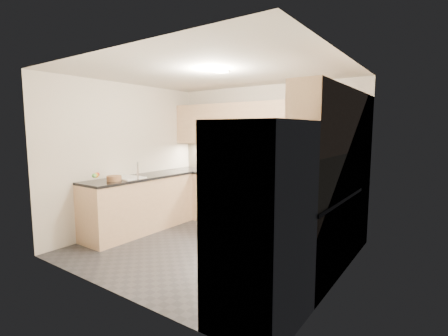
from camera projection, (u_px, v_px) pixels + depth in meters
floor at (210, 249)px, 4.71m from camera, size 3.60×3.20×0.00m
ceiling at (209, 72)px, 4.41m from camera, size 3.60×3.20×0.02m
wall_back at (264, 156)px, 5.86m from camera, size 3.60×0.02×2.50m
wall_front at (113, 177)px, 3.26m from camera, size 3.60×0.02×2.50m
wall_left at (127, 157)px, 5.59m from camera, size 0.02×3.20×2.50m
wall_right at (340, 173)px, 3.53m from camera, size 0.02×3.20×2.50m
base_cab_back_left at (206, 195)px, 6.33m from camera, size 1.42×0.60×0.90m
base_cab_back_right at (315, 211)px, 5.09m from camera, size 1.42×0.60×0.90m
base_cab_right at (316, 235)px, 3.92m from camera, size 0.60×1.70×0.90m
base_cab_peninsula at (140, 205)px, 5.51m from camera, size 0.60×2.00×0.90m
countertop_back_left at (206, 171)px, 6.28m from camera, size 1.42×0.63×0.04m
countertop_back_right at (317, 182)px, 5.03m from camera, size 1.42×0.63×0.04m
countertop_right at (317, 197)px, 3.86m from camera, size 0.63×1.70×0.04m
countertop_peninsula at (139, 178)px, 5.46m from camera, size 0.63×2.00×0.04m
upper_cab_back at (259, 124)px, 5.65m from camera, size 3.60×0.35×0.75m
upper_cab_right at (334, 121)px, 3.79m from camera, size 0.35×1.95×0.75m
backsplash_back at (264, 159)px, 5.86m from camera, size 3.60×0.01×0.51m
backsplash_right at (350, 174)px, 3.90m from camera, size 0.01×2.30×0.51m
gas_range at (254, 202)px, 5.69m from camera, size 0.76×0.65×0.91m
range_cooktop at (255, 176)px, 5.63m from camera, size 0.76×0.65×0.03m
oven_door_glass at (244, 206)px, 5.42m from camera, size 0.62×0.02×0.45m
oven_handle at (244, 190)px, 5.37m from camera, size 0.60×0.02×0.02m
microwave at (259, 131)px, 5.64m from camera, size 0.76×0.40×0.40m
microwave_door at (253, 131)px, 5.48m from camera, size 0.60×0.01×0.28m
refrigerator at (261, 224)px, 2.84m from camera, size 0.70×0.90×1.80m
fridge_handle_left at (215, 216)px, 2.90m from camera, size 0.02×0.02×1.20m
fridge_handle_right at (236, 208)px, 3.19m from camera, size 0.02×0.02×1.20m
sink_basin at (127, 182)px, 5.26m from camera, size 0.52×0.38×0.16m
faucet at (138, 171)px, 5.09m from camera, size 0.03×0.03×0.28m
utensil_bowl at (344, 179)px, 4.66m from camera, size 0.27×0.27×0.15m
cutting_board at (223, 172)px, 5.91m from camera, size 0.40×0.29×0.01m
fruit_basket at (114, 178)px, 4.96m from camera, size 0.28×0.28×0.08m
fruit_apple at (97, 175)px, 4.83m from camera, size 0.06×0.06×0.06m
fruit_pear at (94, 176)px, 4.72m from camera, size 0.07×0.07×0.07m
dish_towel_check at (241, 200)px, 5.41m from camera, size 0.17×0.05×0.32m
dish_towel_blue at (247, 201)px, 5.33m from camera, size 0.15×0.07×0.29m
fruit_orange at (96, 175)px, 4.76m from camera, size 0.07×0.07×0.07m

